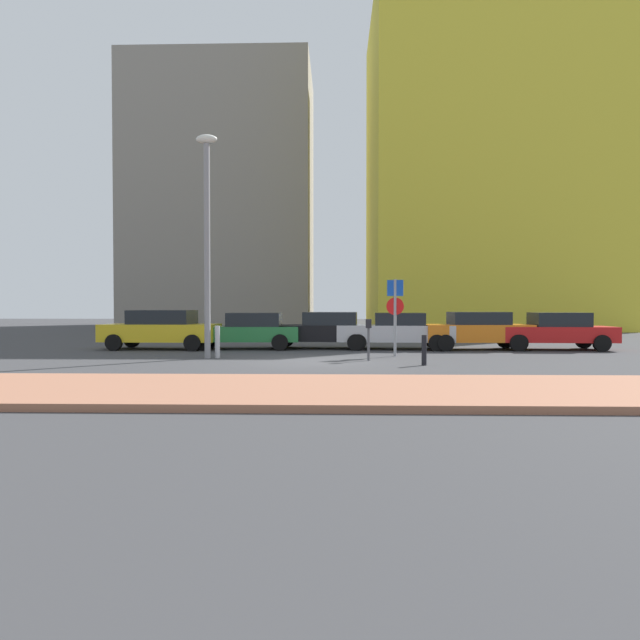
# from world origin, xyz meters

# --- Properties ---
(ground_plane) EXTENTS (120.00, 120.00, 0.00)m
(ground_plane) POSITION_xyz_m (0.00, 0.00, 0.00)
(ground_plane) COLOR #38383A
(sidewalk_brick) EXTENTS (40.00, 4.15, 0.14)m
(sidewalk_brick) POSITION_xyz_m (0.00, -6.54, 0.07)
(sidewalk_brick) COLOR #9E664C
(sidewalk_brick) RESTS_ON ground
(parked_car_yellow) EXTENTS (4.63, 2.14, 1.57)m
(parked_car_yellow) POSITION_xyz_m (-6.35, 4.95, 0.82)
(parked_car_yellow) COLOR gold
(parked_car_yellow) RESTS_ON ground
(parked_car_green) EXTENTS (4.45, 1.97, 1.46)m
(parked_car_green) POSITION_xyz_m (-2.93, 5.18, 0.75)
(parked_car_green) COLOR #237238
(parked_car_green) RESTS_ON ground
(parked_car_black) EXTENTS (4.66, 2.21, 1.49)m
(parked_car_black) POSITION_xyz_m (0.13, 5.48, 0.77)
(parked_car_black) COLOR black
(parked_car_black) RESTS_ON ground
(parked_car_silver) EXTENTS (4.70, 2.29, 1.46)m
(parked_car_silver) POSITION_xyz_m (3.06, 5.25, 0.75)
(parked_car_silver) COLOR #B7BABF
(parked_car_silver) RESTS_ON ground
(parked_car_orange) EXTENTS (4.22, 2.01, 1.50)m
(parked_car_orange) POSITION_xyz_m (6.25, 5.09, 0.79)
(parked_car_orange) COLOR orange
(parked_car_orange) RESTS_ON ground
(parked_car_red) EXTENTS (4.64, 2.08, 1.48)m
(parked_car_red) POSITION_xyz_m (9.27, 5.09, 0.76)
(parked_car_red) COLOR red
(parked_car_red) RESTS_ON ground
(parking_sign_post) EXTENTS (0.60, 0.14, 2.65)m
(parking_sign_post) POSITION_xyz_m (2.68, 1.95, 1.66)
(parking_sign_post) COLOR gray
(parking_sign_post) RESTS_ON ground
(parking_meter) EXTENTS (0.18, 0.14, 1.32)m
(parking_meter) POSITION_xyz_m (1.68, 0.36, 0.86)
(parking_meter) COLOR #4C4C51
(parking_meter) RESTS_ON ground
(street_lamp) EXTENTS (0.70, 0.36, 7.37)m
(street_lamp) POSITION_xyz_m (-3.61, 1.08, 4.31)
(street_lamp) COLOR gray
(street_lamp) RESTS_ON ground
(traffic_bollard_near) EXTENTS (0.15, 0.15, 0.89)m
(traffic_bollard_near) POSITION_xyz_m (3.22, -1.03, 0.44)
(traffic_bollard_near) COLOR black
(traffic_bollard_near) RESTS_ON ground
(traffic_bollard_mid) EXTENTS (0.17, 0.17, 1.07)m
(traffic_bollard_mid) POSITION_xyz_m (-3.31, 1.22, 0.54)
(traffic_bollard_mid) COLOR #B7B7BC
(traffic_bollard_mid) RESTS_ON ground
(building_colorful_midrise) EXTENTS (17.22, 15.55, 24.96)m
(building_colorful_midrise) POSITION_xyz_m (12.05, 27.97, 12.48)
(building_colorful_midrise) COLOR gold
(building_colorful_midrise) RESTS_ON ground
(building_under_construction) EXTENTS (15.89, 10.57, 22.82)m
(building_under_construction) POSITION_xyz_m (-9.56, 33.62, 11.41)
(building_under_construction) COLOR gray
(building_under_construction) RESTS_ON ground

